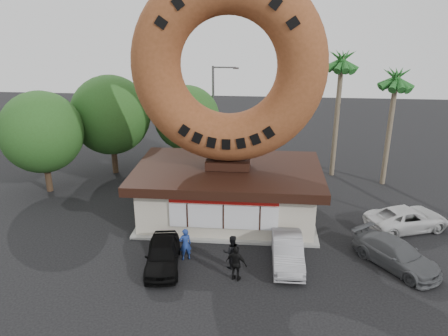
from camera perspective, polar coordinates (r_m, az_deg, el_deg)
ground at (r=22.31m, az=-0.78°, el=-13.35°), size 90.00×90.00×0.00m
donut_shop at (r=26.71m, az=0.51°, el=-3.04°), size 11.20×7.20×3.80m
giant_donut at (r=24.72m, az=0.57°, el=13.13°), size 10.93×2.79×10.93m
tree_west at (r=34.35m, az=-14.60°, el=6.71°), size 6.00×6.00×7.65m
tree_mid at (r=34.99m, az=-4.85°, el=6.50°), size 5.20×5.20×6.63m
tree_far at (r=32.28m, az=-22.74°, el=4.34°), size 5.60×5.60×7.14m
palm_near at (r=33.15m, az=15.11°, el=12.84°), size 2.60×2.60×9.75m
palm_far at (r=32.61m, az=21.54°, el=10.36°), size 2.60×2.60×8.75m
street_lamp at (r=35.55m, az=-1.16°, el=7.55°), size 2.11×0.20×8.00m
person_left at (r=22.89m, az=-5.08°, el=-9.88°), size 0.76×0.64×1.77m
person_center at (r=22.15m, az=1.02°, el=-10.90°), size 0.98×0.84×1.77m
person_right at (r=21.24m, az=1.63°, el=-12.35°), size 1.16×0.80×1.83m
car_black at (r=22.51m, az=-8.02°, el=-11.14°), size 2.20×4.29×1.40m
car_silver at (r=22.82m, az=8.29°, el=-10.65°), size 1.58×4.32×1.42m
car_grey at (r=23.99m, az=21.56°, el=-10.43°), size 4.35×4.86×1.35m
car_white at (r=27.97m, az=22.79°, el=-6.09°), size 5.32×3.74×1.35m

